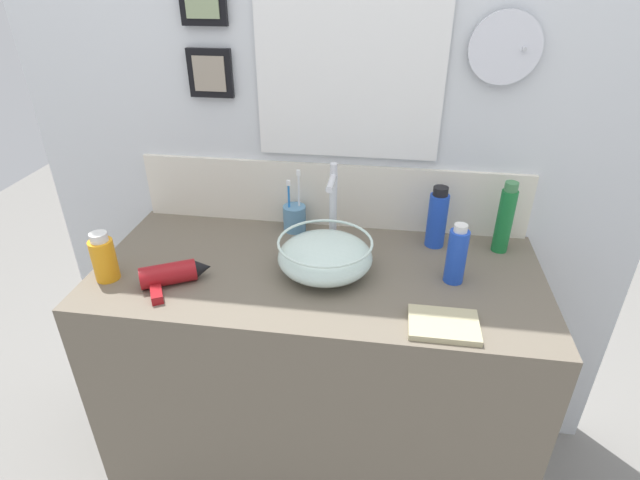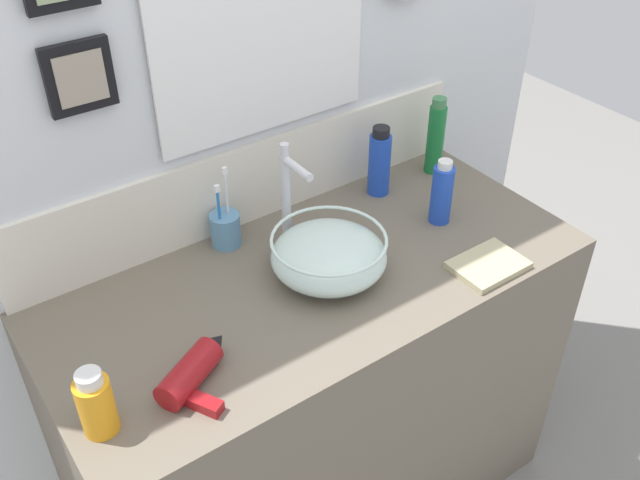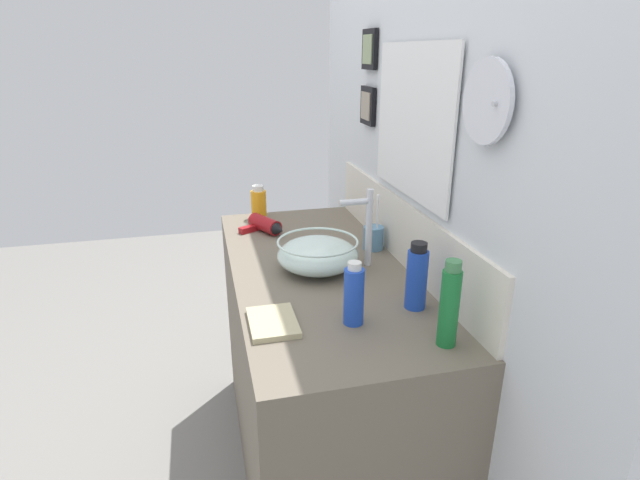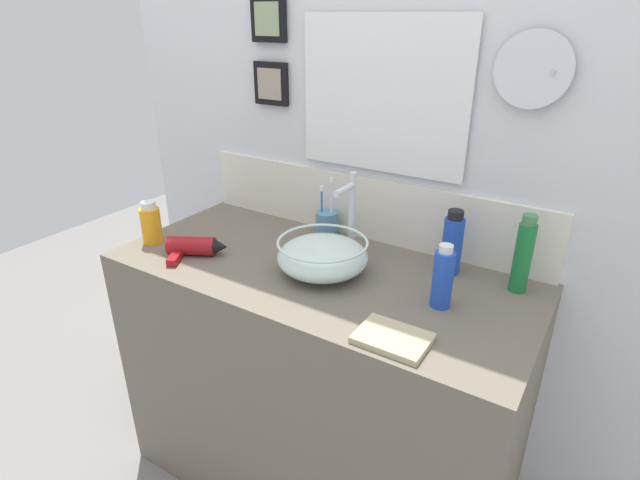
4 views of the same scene
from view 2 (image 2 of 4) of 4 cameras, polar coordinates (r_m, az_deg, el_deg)
name	(u,v)px [view 2 (image 2 of 4)]	position (r m, az deg, el deg)	size (l,w,h in m)	color
vanity_counter	(318,401)	(2.00, -0.17, -12.74)	(1.31, 0.59, 0.89)	#6B6051
back_panel	(240,109)	(1.75, -6.43, 10.37)	(2.02, 0.10, 2.38)	silver
glass_bowl_sink	(329,255)	(1.65, 0.70, -1.23)	(0.27, 0.27, 0.11)	silver
faucet	(288,188)	(1.71, -2.55, 4.14)	(0.02, 0.12, 0.27)	silver
hair_drier	(195,371)	(1.44, -9.99, -10.25)	(0.20, 0.19, 0.06)	maroon
toothbrush_cup	(226,229)	(1.77, -7.57, 0.92)	(0.07, 0.07, 0.21)	#598CB2
lotion_bottle	(379,162)	(1.93, 4.78, 6.22)	(0.06, 0.06, 0.20)	blue
shampoo_bottle	(442,194)	(1.84, 9.77, 3.67)	(0.05, 0.05, 0.18)	blue
spray_bottle	(436,137)	(2.04, 9.24, 8.14)	(0.05, 0.05, 0.23)	#197233
soap_dispenser	(96,404)	(1.38, -17.50, -12.39)	(0.07, 0.07, 0.15)	orange
hand_towel	(488,265)	(1.75, 13.30, -1.96)	(0.17, 0.13, 0.02)	tan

